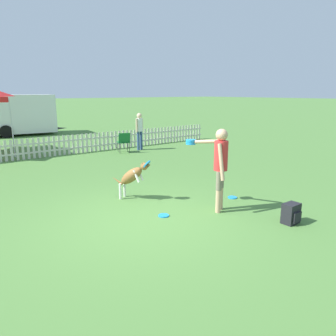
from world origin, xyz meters
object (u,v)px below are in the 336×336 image
Objects in this scene: handler_person at (219,160)px; frisbee_near_dog at (164,216)px; leaping_dog at (132,175)px; frisbee_near_handler at (232,197)px; equipment_trailer at (13,114)px; folding_chair_blue_left at (124,141)px; backpack_on_grass at (291,214)px; spectator_standing at (140,128)px.

handler_person is 1.59m from frisbee_near_dog.
leaping_dog is 2.41m from frisbee_near_handler.
folding_chair_blue_left is at bearing -69.46° from equipment_trailer.
leaping_dog is 1.16× the size of folding_chair_blue_left.
equipment_trailer reaches higher than leaping_dog.
backpack_on_grass is at bearing 87.65° from leaping_dog.
equipment_trailer reaches higher than spectator_standing.
frisbee_near_dog is 0.26× the size of folding_chair_blue_left.
frisbee_near_handler is 7.18m from spectator_standing.
frisbee_near_handler is 1.74m from backpack_on_grass.
handler_person is 7.73m from spectator_standing.
handler_person is at bearing 55.86° from spectator_standing.
equipment_trailer is (-0.76, 17.15, 1.02)m from backpack_on_grass.
spectator_standing is (3.89, 6.78, 0.93)m from frisbee_near_dog.
leaping_dog reaches higher than backpack_on_grass.
spectator_standing is (0.89, 0.17, 0.45)m from folding_chair_blue_left.
folding_chair_blue_left is 9.03m from equipment_trailer.
leaping_dog is at bearing 144.21° from frisbee_near_handler.
frisbee_near_handler is 6.78m from folding_chair_blue_left.
spectator_standing reaches higher than leaping_dog.
handler_person reaches higher than spectator_standing.
leaping_dog is 6.07m from folding_chair_blue_left.
folding_chair_blue_left is at bearing 81.11° from backpack_on_grass.
handler_person is at bearing -21.59° from frisbee_near_dog.
equipment_trailer is at bearing -123.34° from leaping_dog.
backpack_on_grass is at bearing -46.52° from frisbee_near_dog.
backpack_on_grass is (1.60, -3.07, -0.38)m from leaping_dog.
folding_chair_blue_left is at bearing 65.57° from frisbee_near_dog.
leaping_dog is at bearing 79.72° from folding_chair_blue_left.
backpack_on_grass is at bearing -99.89° from frisbee_near_handler.
spectator_standing is (3.80, 5.49, 0.37)m from leaping_dog.
backpack_on_grass reaches higher than frisbee_near_dog.
equipment_trailer is (-2.08, 8.76, 0.72)m from folding_chair_blue_left.
handler_person is at bearing 90.33° from leaping_dog.
handler_person is 4.42× the size of backpack_on_grass.
frisbee_near_handler is 1.00× the size of frisbee_near_dog.
handler_person is at bearing -82.21° from equipment_trailer.
equipment_trailer reaches higher than folding_chair_blue_left.
leaping_dog is at bearing 90.33° from handler_person.
backpack_on_grass is at bearing -95.96° from handler_person.
leaping_dog is 14.11m from equipment_trailer.
frisbee_near_dog is at bearing 47.24° from spectator_standing.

